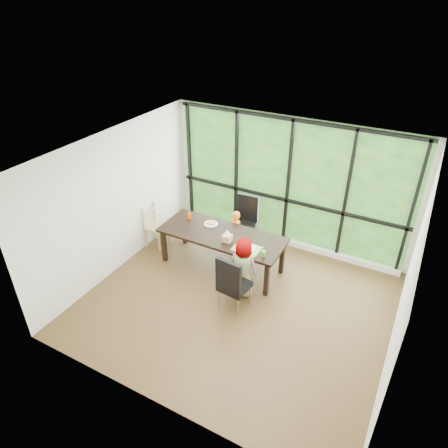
% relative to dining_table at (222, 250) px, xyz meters
% --- Properties ---
extents(ground, '(5.00, 5.00, 0.00)m').
position_rel_dining_table_xyz_m(ground, '(0.73, -0.80, -0.38)').
color(ground, black).
rests_on(ground, ground).
extents(back_wall, '(5.00, 0.00, 5.00)m').
position_rel_dining_table_xyz_m(back_wall, '(0.73, 1.45, 0.98)').
color(back_wall, silver).
rests_on(back_wall, ground).
extents(foliage_backdrop, '(4.80, 0.02, 2.65)m').
position_rel_dining_table_xyz_m(foliage_backdrop, '(0.73, 1.43, 0.98)').
color(foliage_backdrop, '#184A18').
rests_on(foliage_backdrop, back_wall).
extents(window_mullions, '(4.80, 0.06, 2.65)m').
position_rel_dining_table_xyz_m(window_mullions, '(0.73, 1.39, 0.98)').
color(window_mullions, black).
rests_on(window_mullions, back_wall).
extents(window_sill, '(4.80, 0.12, 0.10)m').
position_rel_dining_table_xyz_m(window_sill, '(0.73, 1.35, -0.33)').
color(window_sill, silver).
rests_on(window_sill, ground).
extents(dining_table, '(2.47, 1.18, 0.75)m').
position_rel_dining_table_xyz_m(dining_table, '(0.00, 0.00, 0.00)').
color(dining_table, black).
rests_on(dining_table, ground).
extents(chair_window_leather, '(0.49, 0.49, 1.08)m').
position_rel_dining_table_xyz_m(chair_window_leather, '(0.03, 0.89, 0.17)').
color(chair_window_leather, black).
rests_on(chair_window_leather, ground).
extents(chair_interior_leather, '(0.50, 0.50, 1.08)m').
position_rel_dining_table_xyz_m(chair_interior_leather, '(0.74, -0.91, 0.17)').
color(chair_interior_leather, black).
rests_on(chair_interior_leather, ground).
extents(chair_end_beech, '(0.40, 0.42, 0.90)m').
position_rel_dining_table_xyz_m(chair_end_beech, '(-1.55, 0.03, 0.08)').
color(chair_end_beech, tan).
rests_on(chair_end_beech, ground).
extents(child_toddler, '(0.39, 0.32, 0.93)m').
position_rel_dining_table_xyz_m(child_toddler, '(0.00, 0.56, 0.09)').
color(child_toddler, orange).
rests_on(child_toddler, ground).
extents(child_older, '(0.56, 0.37, 1.14)m').
position_rel_dining_table_xyz_m(child_older, '(0.70, -0.52, 0.19)').
color(child_older, slate).
rests_on(child_older, ground).
extents(placemat, '(0.48, 0.35, 0.01)m').
position_rel_dining_table_xyz_m(placemat, '(0.62, -0.21, 0.38)').
color(placemat, tan).
rests_on(placemat, dining_table).
extents(plate_far, '(0.27, 0.27, 0.02)m').
position_rel_dining_table_xyz_m(plate_far, '(-0.36, 0.20, 0.38)').
color(plate_far, white).
rests_on(plate_far, dining_table).
extents(plate_near, '(0.26, 0.26, 0.02)m').
position_rel_dining_table_xyz_m(plate_near, '(0.65, -0.19, 0.38)').
color(plate_near, white).
rests_on(plate_near, dining_table).
extents(orange_cup, '(0.07, 0.07, 0.12)m').
position_rel_dining_table_xyz_m(orange_cup, '(-0.84, 0.19, 0.43)').
color(orange_cup, '#F94F00').
rests_on(orange_cup, dining_table).
extents(green_cup, '(0.07, 0.07, 0.11)m').
position_rel_dining_table_xyz_m(green_cup, '(0.97, -0.28, 0.43)').
color(green_cup, green).
rests_on(green_cup, dining_table).
extents(tissue_box, '(0.15, 0.15, 0.13)m').
position_rel_dining_table_xyz_m(tissue_box, '(0.20, -0.17, 0.44)').
color(tissue_box, tan).
rests_on(tissue_box, dining_table).
extents(crepe_rolls_far, '(0.20, 0.12, 0.04)m').
position_rel_dining_table_xyz_m(crepe_rolls_far, '(-0.36, 0.20, 0.41)').
color(crepe_rolls_far, tan).
rests_on(crepe_rolls_far, plate_far).
extents(crepe_rolls_near, '(0.05, 0.12, 0.04)m').
position_rel_dining_table_xyz_m(crepe_rolls_near, '(0.65, -0.19, 0.41)').
color(crepe_rolls_near, tan).
rests_on(crepe_rolls_near, plate_near).
extents(straw_white, '(0.01, 0.04, 0.20)m').
position_rel_dining_table_xyz_m(straw_white, '(-0.84, 0.19, 0.53)').
color(straw_white, white).
rests_on(straw_white, orange_cup).
extents(straw_pink, '(0.01, 0.04, 0.20)m').
position_rel_dining_table_xyz_m(straw_pink, '(0.97, -0.28, 0.52)').
color(straw_pink, pink).
rests_on(straw_pink, green_cup).
extents(tissue, '(0.12, 0.12, 0.11)m').
position_rel_dining_table_xyz_m(tissue, '(0.20, -0.17, 0.56)').
color(tissue, white).
rests_on(tissue, tissue_box).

